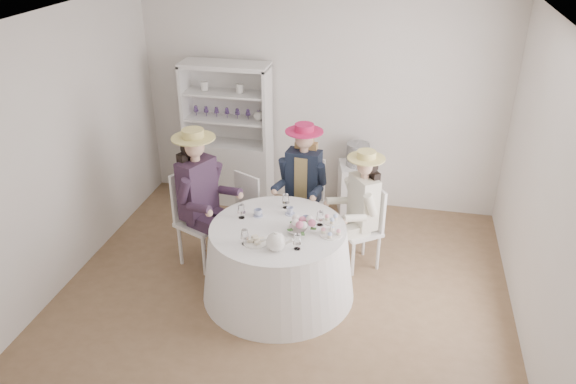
# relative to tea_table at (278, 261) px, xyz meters

# --- Properties ---
(ground) EXTENTS (4.50, 4.50, 0.00)m
(ground) POSITION_rel_tea_table_xyz_m (0.05, 0.11, -0.38)
(ground) COLOR brown
(ground) RESTS_ON ground
(ceiling) EXTENTS (4.50, 4.50, 0.00)m
(ceiling) POSITION_rel_tea_table_xyz_m (0.05, 0.11, 2.32)
(ceiling) COLOR white
(ceiling) RESTS_ON wall_back
(wall_back) EXTENTS (4.50, 0.00, 4.50)m
(wall_back) POSITION_rel_tea_table_xyz_m (0.05, 2.11, 0.97)
(wall_back) COLOR silver
(wall_back) RESTS_ON ground
(wall_front) EXTENTS (4.50, 0.00, 4.50)m
(wall_front) POSITION_rel_tea_table_xyz_m (0.05, -1.89, 0.97)
(wall_front) COLOR silver
(wall_front) RESTS_ON ground
(wall_left) EXTENTS (0.00, 4.50, 4.50)m
(wall_left) POSITION_rel_tea_table_xyz_m (-2.20, 0.11, 0.97)
(wall_left) COLOR silver
(wall_left) RESTS_ON ground
(wall_right) EXTENTS (0.00, 4.50, 4.50)m
(wall_right) POSITION_rel_tea_table_xyz_m (2.30, 0.11, 0.97)
(wall_right) COLOR silver
(wall_right) RESTS_ON ground
(tea_table) EXTENTS (1.53, 1.53, 0.76)m
(tea_table) POSITION_rel_tea_table_xyz_m (0.00, 0.00, 0.00)
(tea_table) COLOR white
(tea_table) RESTS_ON ground
(hutch) EXTENTS (1.15, 0.56, 1.84)m
(hutch) POSITION_rel_tea_table_xyz_m (-1.08, 1.86, 0.28)
(hutch) COLOR silver
(hutch) RESTS_ON ground
(side_table) EXTENTS (0.51, 0.51, 0.65)m
(side_table) POSITION_rel_tea_table_xyz_m (0.58, 1.86, -0.05)
(side_table) COLOR silver
(side_table) RESTS_ON ground
(hatbox) EXTENTS (0.31, 0.31, 0.28)m
(hatbox) POSITION_rel_tea_table_xyz_m (0.58, 1.86, 0.42)
(hatbox) COLOR black
(hatbox) RESTS_ON side_table
(guest_left) EXTENTS (0.65, 0.59, 1.55)m
(guest_left) POSITION_rel_tea_table_xyz_m (-0.92, 0.36, 0.50)
(guest_left) COLOR silver
(guest_left) RESTS_ON ground
(guest_mid) EXTENTS (0.54, 0.56, 1.46)m
(guest_mid) POSITION_rel_tea_table_xyz_m (0.06, 0.99, 0.45)
(guest_mid) COLOR silver
(guest_mid) RESTS_ON ground
(guest_right) EXTENTS (0.58, 0.55, 1.35)m
(guest_right) POSITION_rel_tea_table_xyz_m (0.74, 0.66, 0.38)
(guest_right) COLOR silver
(guest_right) RESTS_ON ground
(spare_chair) EXTENTS (0.51, 0.51, 0.91)m
(spare_chair) POSITION_rel_tea_table_xyz_m (-0.49, 0.88, 0.11)
(spare_chair) COLOR silver
(spare_chair) RESTS_ON ground
(teacup_a) EXTENTS (0.10, 0.10, 0.07)m
(teacup_a) POSITION_rel_tea_table_xyz_m (-0.24, 0.18, 0.42)
(teacup_a) COLOR white
(teacup_a) RESTS_ON tea_table
(teacup_b) EXTENTS (0.09, 0.09, 0.07)m
(teacup_b) POSITION_rel_tea_table_xyz_m (0.06, 0.28, 0.42)
(teacup_b) COLOR white
(teacup_b) RESTS_ON tea_table
(teacup_c) EXTENTS (0.10, 0.10, 0.07)m
(teacup_c) POSITION_rel_tea_table_xyz_m (0.25, 0.14, 0.42)
(teacup_c) COLOR white
(teacup_c) RESTS_ON tea_table
(flower_bowl) EXTENTS (0.20, 0.20, 0.05)m
(flower_bowl) POSITION_rel_tea_table_xyz_m (0.20, -0.05, 0.41)
(flower_bowl) COLOR white
(flower_bowl) RESTS_ON tea_table
(flower_arrangement) EXTENTS (0.20, 0.20, 0.07)m
(flower_arrangement) POSITION_rel_tea_table_xyz_m (0.23, -0.03, 0.48)
(flower_arrangement) COLOR #D2698D
(flower_arrangement) RESTS_ON tea_table
(table_teapot) EXTENTS (0.25, 0.18, 0.19)m
(table_teapot) POSITION_rel_tea_table_xyz_m (0.07, -0.37, 0.46)
(table_teapot) COLOR white
(table_teapot) RESTS_ON tea_table
(sandwich_plate) EXTENTS (0.23, 0.23, 0.05)m
(sandwich_plate) POSITION_rel_tea_table_xyz_m (-0.14, -0.30, 0.40)
(sandwich_plate) COLOR white
(sandwich_plate) RESTS_ON tea_table
(cupcake_stand) EXTENTS (0.22, 0.22, 0.20)m
(cupcake_stand) POSITION_rel_tea_table_xyz_m (0.52, -0.02, 0.46)
(cupcake_stand) COLOR white
(cupcake_stand) RESTS_ON tea_table
(stemware_set) EXTENTS (0.86, 0.83, 0.15)m
(stemware_set) POSITION_rel_tea_table_xyz_m (-0.00, -0.00, 0.46)
(stemware_set) COLOR white
(stemware_set) RESTS_ON tea_table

